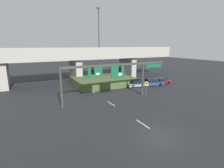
{
  "coord_description": "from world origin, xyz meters",
  "views": [
    {
      "loc": [
        -10.86,
        -11.18,
        8.29
      ],
      "look_at": [
        0.0,
        9.83,
        2.95
      ],
      "focal_mm": 28.0,
      "sensor_mm": 36.0,
      "label": 1
    }
  ],
  "objects": [
    {
      "name": "parked_sedan_mid_right",
      "position": [
        12.74,
        16.39,
        0.67
      ],
      "size": [
        4.73,
        2.7,
        1.46
      ],
      "rotation": [
        0.0,
        0.0,
        -0.2
      ],
      "color": "navy",
      "rests_on": "ground"
    },
    {
      "name": "highway_light_pole_near",
      "position": [
        4.59,
        24.92,
        8.34
      ],
      "size": [
        0.7,
        0.36,
        15.91
      ],
      "color": "#383D33",
      "rests_on": "ground"
    },
    {
      "name": "overpass_bridge",
      "position": [
        0.0,
        28.21,
        5.45
      ],
      "size": [
        49.89,
        8.02,
        7.73
      ],
      "color": "#A39E93",
      "rests_on": "ground"
    },
    {
      "name": "lane_markings",
      "position": [
        0.0,
        13.95,
        0.0
      ],
      "size": [
        0.14,
        24.97,
        0.01
      ],
      "color": "silver",
      "rests_on": "ground"
    },
    {
      "name": "signal_gantry",
      "position": [
        1.36,
        11.55,
        4.52
      ],
      "size": [
        17.24,
        0.44,
        5.53
      ],
      "color": "#383D33",
      "rests_on": "ground"
    },
    {
      "name": "ground_plane",
      "position": [
        0.0,
        0.0,
        0.0
      ],
      "size": [
        160.0,
        160.0,
        0.0
      ],
      "primitive_type": "plane",
      "color": "black"
    },
    {
      "name": "parked_sedan_near_right",
      "position": [
        9.4,
        16.97,
        0.64
      ],
      "size": [
        4.53,
        2.5,
        1.37
      ],
      "rotation": [
        0.0,
        0.0,
        -0.17
      ],
      "color": "gray",
      "rests_on": "ground"
    },
    {
      "name": "parked_sedan_far_right",
      "position": [
        15.45,
        16.67,
        0.63
      ],
      "size": [
        4.58,
        2.4,
        1.35
      ],
      "rotation": [
        0.0,
        0.0,
        0.14
      ],
      "color": "maroon",
      "rests_on": "ground"
    },
    {
      "name": "speed_limit_sign",
      "position": [
        6.72,
        10.75,
        1.63
      ],
      "size": [
        0.6,
        0.11,
        2.51
      ],
      "color": "#4C4C4C",
      "rests_on": "ground"
    },
    {
      "name": "grass_embankment",
      "position": [
        4.04,
        21.81,
        0.77
      ],
      "size": [
        12.06,
        9.24,
        1.54
      ],
      "color": "#42562D",
      "rests_on": "ground"
    }
  ]
}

